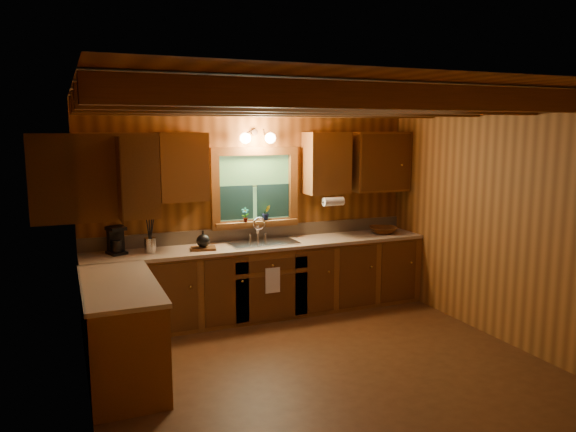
# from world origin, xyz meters

# --- Properties ---
(room) EXTENTS (4.20, 4.20, 4.20)m
(room) POSITION_xyz_m (0.00, 0.00, 1.30)
(room) COLOR #4A2912
(room) RESTS_ON ground
(ceiling_beams) EXTENTS (4.20, 2.54, 0.18)m
(ceiling_beams) POSITION_xyz_m (0.00, 0.00, 2.49)
(ceiling_beams) COLOR brown
(ceiling_beams) RESTS_ON room
(base_cabinets) EXTENTS (4.20, 2.22, 0.86)m
(base_cabinets) POSITION_xyz_m (-0.49, 1.28, 0.43)
(base_cabinets) COLOR brown
(base_cabinets) RESTS_ON ground
(countertop) EXTENTS (4.20, 2.24, 0.04)m
(countertop) POSITION_xyz_m (-0.48, 1.29, 0.88)
(countertop) COLOR tan
(countertop) RESTS_ON base_cabinets
(backsplash) EXTENTS (4.20, 0.02, 0.16)m
(backsplash) POSITION_xyz_m (0.00, 1.89, 0.98)
(backsplash) COLOR tan
(backsplash) RESTS_ON room
(dishwasher_panel) EXTENTS (0.02, 0.60, 0.80)m
(dishwasher_panel) POSITION_xyz_m (-1.47, 0.68, 0.43)
(dishwasher_panel) COLOR white
(dishwasher_panel) RESTS_ON base_cabinets
(upper_cabinets) EXTENTS (4.19, 1.77, 0.78)m
(upper_cabinets) POSITION_xyz_m (-0.56, 1.42, 1.84)
(upper_cabinets) COLOR brown
(upper_cabinets) RESTS_ON room
(window) EXTENTS (1.12, 0.08, 1.00)m
(window) POSITION_xyz_m (0.00, 1.87, 1.53)
(window) COLOR brown
(window) RESTS_ON room
(window_sill) EXTENTS (1.06, 0.14, 0.04)m
(window_sill) POSITION_xyz_m (0.00, 1.82, 1.12)
(window_sill) COLOR brown
(window_sill) RESTS_ON room
(wall_sconce) EXTENTS (0.45, 0.21, 0.17)m
(wall_sconce) POSITION_xyz_m (0.00, 1.75, 2.16)
(wall_sconce) COLOR black
(wall_sconce) RESTS_ON room
(paper_towel_roll) EXTENTS (0.27, 0.11, 0.11)m
(paper_towel_roll) POSITION_xyz_m (0.92, 1.53, 1.37)
(paper_towel_roll) COLOR white
(paper_towel_roll) RESTS_ON upper_cabinets
(dish_towel) EXTENTS (0.18, 0.01, 0.30)m
(dish_towel) POSITION_xyz_m (0.00, 1.26, 0.52)
(dish_towel) COLOR white
(dish_towel) RESTS_ON base_cabinets
(sink) EXTENTS (0.82, 0.48, 0.43)m
(sink) POSITION_xyz_m (0.00, 1.60, 0.86)
(sink) COLOR silver
(sink) RESTS_ON countertop
(coffee_maker) EXTENTS (0.17, 0.22, 0.31)m
(coffee_maker) POSITION_xyz_m (-1.69, 1.69, 1.05)
(coffee_maker) COLOR black
(coffee_maker) RESTS_ON countertop
(utensil_crock) EXTENTS (0.13, 0.13, 0.38)m
(utensil_crock) POSITION_xyz_m (-1.34, 1.61, 0.99)
(utensil_crock) COLOR silver
(utensil_crock) RESTS_ON countertop
(cutting_board) EXTENTS (0.31, 0.25, 0.03)m
(cutting_board) POSITION_xyz_m (-0.75, 1.53, 0.91)
(cutting_board) COLOR #4E2A10
(cutting_board) RESTS_ON countertop
(teakettle) EXTENTS (0.15, 0.15, 0.19)m
(teakettle) POSITION_xyz_m (-0.75, 1.53, 1.00)
(teakettle) COLOR black
(teakettle) RESTS_ON cutting_board
(wicker_basket) EXTENTS (0.48, 0.48, 0.09)m
(wicker_basket) POSITION_xyz_m (1.69, 1.57, 0.94)
(wicker_basket) COLOR #48230C
(wicker_basket) RESTS_ON countertop
(potted_plant_left) EXTENTS (0.11, 0.09, 0.18)m
(potted_plant_left) POSITION_xyz_m (-0.16, 1.79, 1.23)
(potted_plant_left) COLOR #4E2A10
(potted_plant_left) RESTS_ON window_sill
(potted_plant_right) EXTENTS (0.11, 0.10, 0.19)m
(potted_plant_right) POSITION_xyz_m (0.13, 1.81, 1.24)
(potted_plant_right) COLOR #4E2A10
(potted_plant_right) RESTS_ON window_sill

